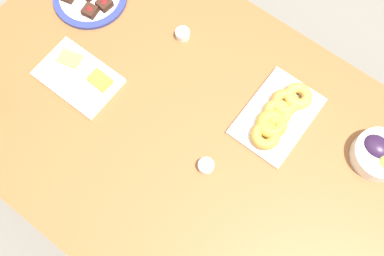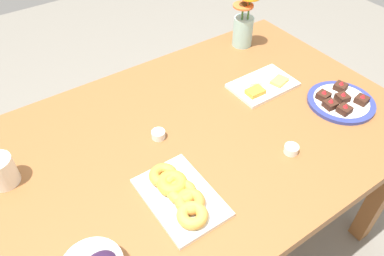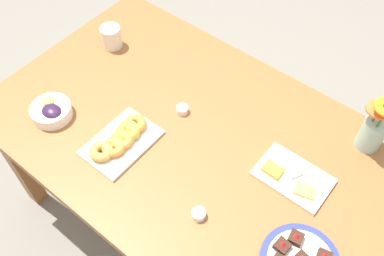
% 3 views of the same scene
% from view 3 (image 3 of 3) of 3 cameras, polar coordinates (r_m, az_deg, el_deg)
% --- Properties ---
extents(ground_plane, '(6.00, 6.00, 0.00)m').
position_cam_3_polar(ground_plane, '(2.28, 0.00, -11.85)').
color(ground_plane, slate).
extents(dining_table, '(1.60, 1.00, 0.74)m').
position_cam_3_polar(dining_table, '(1.71, 0.00, -2.52)').
color(dining_table, brown).
rests_on(dining_table, ground_plane).
extents(coffee_mug, '(0.12, 0.09, 0.10)m').
position_cam_3_polar(coffee_mug, '(1.97, -10.74, 11.89)').
color(coffee_mug, silver).
rests_on(coffee_mug, dining_table).
extents(grape_bowl, '(0.16, 0.16, 0.07)m').
position_cam_3_polar(grape_bowl, '(1.76, -18.24, 2.18)').
color(grape_bowl, white).
rests_on(grape_bowl, dining_table).
extents(cheese_platter, '(0.26, 0.17, 0.03)m').
position_cam_3_polar(cheese_platter, '(1.56, 13.19, -6.32)').
color(cheese_platter, white).
rests_on(cheese_platter, dining_table).
extents(croissant_platter, '(0.19, 0.28, 0.05)m').
position_cam_3_polar(croissant_platter, '(1.62, -9.47, -1.53)').
color(croissant_platter, white).
rests_on(croissant_platter, dining_table).
extents(jam_cup_honey, '(0.05, 0.05, 0.03)m').
position_cam_3_polar(jam_cup_honey, '(1.45, 0.89, -11.41)').
color(jam_cup_honey, white).
rests_on(jam_cup_honey, dining_table).
extents(jam_cup_berry, '(0.05, 0.05, 0.03)m').
position_cam_3_polar(jam_cup_berry, '(1.69, -1.31, 2.50)').
color(jam_cup_berry, white).
rests_on(jam_cup_berry, dining_table).
extents(flower_vase, '(0.11, 0.11, 0.25)m').
position_cam_3_polar(flower_vase, '(1.67, 23.01, -0.36)').
color(flower_vase, '#99C1B7').
rests_on(flower_vase, dining_table).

